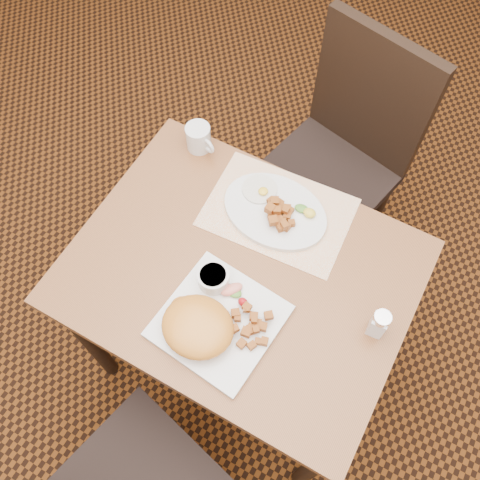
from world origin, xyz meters
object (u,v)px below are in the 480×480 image
at_px(salt_shaker, 379,324).
at_px(chair_far, 342,151).
at_px(table, 240,286).
at_px(coffee_mug, 199,138).
at_px(plate_oval, 275,211).
at_px(plate_square, 219,321).

bearing_deg(salt_shaker, chair_far, 117.58).
bearing_deg(table, salt_shaker, 2.79).
bearing_deg(coffee_mug, chair_far, 46.11).
bearing_deg(table, plate_oval, 90.46).
height_order(plate_oval, salt_shaker, salt_shaker).
xyz_separation_m(plate_oval, salt_shaker, (0.38, -0.18, 0.04)).
distance_m(chair_far, salt_shaker, 0.77).
bearing_deg(plate_oval, table, -89.54).
bearing_deg(chair_far, plate_square, 101.95).
relative_size(salt_shaker, coffee_mug, 0.95).
relative_size(plate_square, salt_shaker, 2.80).
xyz_separation_m(plate_square, plate_oval, (-0.02, 0.36, 0.00)).
relative_size(plate_oval, coffee_mug, 2.91).
xyz_separation_m(plate_square, coffee_mug, (-0.33, 0.45, 0.03)).
distance_m(plate_square, salt_shaker, 0.39).
bearing_deg(salt_shaker, table, -177.21).
bearing_deg(chair_far, table, 99.69).
distance_m(table, plate_square, 0.19).
bearing_deg(table, plate_square, -81.37).
relative_size(plate_oval, salt_shaker, 3.05).
xyz_separation_m(table, salt_shaker, (0.38, 0.02, 0.16)).
distance_m(plate_oval, salt_shaker, 0.42).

